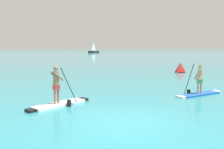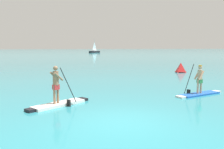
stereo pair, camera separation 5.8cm
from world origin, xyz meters
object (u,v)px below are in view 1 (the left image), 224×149
object	(u,v)px
paddleboarder_mid_center	(59,98)
race_marker_buoy	(180,68)
paddleboarder_far_right	(199,88)
sailboat_right_horizon	(94,51)

from	to	relation	value
paddleboarder_mid_center	race_marker_buoy	xyz separation A→B (m)	(12.45, 12.07, 0.09)
paddleboarder_mid_center	paddleboarder_far_right	distance (m)	7.72
paddleboarder_mid_center	sailboat_right_horizon	size ratio (longest dim) A/B	0.52
paddleboarder_mid_center	paddleboarder_far_right	world-z (taller)	paddleboarder_mid_center
race_marker_buoy	sailboat_right_horizon	distance (m)	78.85
paddleboarder_mid_center	race_marker_buoy	bearing A→B (deg)	8.24
paddleboarder_far_right	sailboat_right_horizon	distance (m)	90.27
paddleboarder_far_right	sailboat_right_horizon	world-z (taller)	sailboat_right_horizon
race_marker_buoy	sailboat_right_horizon	bearing A→B (deg)	88.20
paddleboarder_mid_center	race_marker_buoy	distance (m)	17.34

